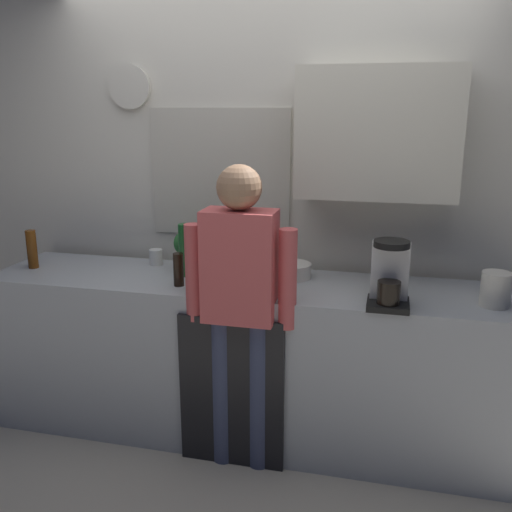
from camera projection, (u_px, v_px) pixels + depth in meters
ground_plane at (241, 461)px, 3.05m from camera, size 8.00×8.00×0.00m
kitchen_counter at (254, 359)px, 3.21m from camera, size 3.03×0.64×0.93m
dishwasher_panel at (231, 393)px, 2.92m from camera, size 0.56×0.02×0.83m
back_wall_assembly at (282, 194)px, 3.34m from camera, size 4.63×0.42×2.60m
coffee_maker at (390, 277)px, 2.69m from camera, size 0.20×0.20×0.33m
bottle_olive_oil at (381, 268)px, 2.91m from camera, size 0.06×0.06×0.25m
bottle_dark_sauce at (179, 270)px, 3.01m from camera, size 0.06×0.06×0.18m
bottle_green_wine at (185, 250)px, 3.18m from camera, size 0.07×0.07×0.30m
bottle_clear_soda at (264, 264)px, 2.94m from camera, size 0.09×0.09×0.28m
bottle_amber_beer at (32, 249)px, 3.34m from camera, size 0.06×0.06×0.23m
cup_white_mug at (156, 257)px, 3.42m from camera, size 0.08×0.08×0.09m
cup_terracotta_mug at (201, 283)px, 2.93m from camera, size 0.08×0.08×0.09m
mixing_bowl at (292, 270)px, 3.17m from camera, size 0.22×0.22×0.08m
potted_plant at (186, 247)px, 3.32m from camera, size 0.15×0.15×0.23m
storage_canister at (496, 289)px, 2.70m from camera, size 0.14×0.14×0.17m
person_at_sink at (240, 295)px, 2.80m from camera, size 0.57×0.22×1.60m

